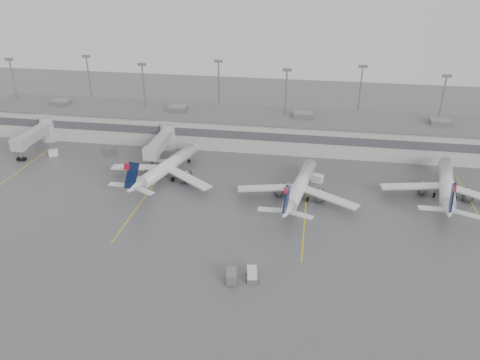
% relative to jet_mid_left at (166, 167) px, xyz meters
% --- Properties ---
extents(ground, '(260.00, 260.00, 0.00)m').
position_rel_jet_mid_left_xyz_m(ground, '(15.49, -31.67, -3.04)').
color(ground, '#535456').
rests_on(ground, ground).
extents(terminal, '(152.00, 17.00, 9.45)m').
position_rel_jet_mid_left_xyz_m(terminal, '(15.49, 26.31, 1.13)').
color(terminal, '#AFAFAA').
rests_on(terminal, ground).
extents(light_masts, '(142.40, 8.00, 20.60)m').
position_rel_jet_mid_left_xyz_m(light_masts, '(15.49, 32.08, 8.98)').
color(light_masts, gray).
rests_on(light_masts, ground).
extents(jet_bridge_left, '(4.00, 17.20, 7.00)m').
position_rel_jet_mid_left_xyz_m(jet_bridge_left, '(-40.01, 14.05, 0.82)').
color(jet_bridge_left, '#97999B').
rests_on(jet_bridge_left, ground).
extents(jet_bridge_right, '(4.00, 17.20, 7.00)m').
position_rel_jet_mid_left_xyz_m(jet_bridge_right, '(-5.01, 14.05, 0.82)').
color(jet_bridge_right, '#97999B').
rests_on(jet_bridge_right, ground).
extents(stand_markings, '(105.25, 40.00, 0.01)m').
position_rel_jet_mid_left_xyz_m(stand_markings, '(15.49, -7.67, -3.04)').
color(stand_markings, yellow).
rests_on(stand_markings, ground).
extents(jet_mid_left, '(25.96, 29.52, 9.80)m').
position_rel_jet_mid_left_xyz_m(jet_mid_left, '(0.00, 0.00, 0.00)').
color(jet_mid_left, silver).
rests_on(jet_mid_left, ground).
extents(jet_mid_right, '(26.05, 29.43, 9.58)m').
position_rel_jet_mid_left_xyz_m(jet_mid_right, '(31.31, -4.74, -0.07)').
color(jet_mid_right, silver).
rests_on(jet_mid_right, ground).
extents(jet_far_right, '(26.91, 30.44, 9.93)m').
position_rel_jet_mid_left_xyz_m(jet_far_right, '(62.69, 0.92, 0.04)').
color(jet_far_right, silver).
rests_on(jet_far_right, ground).
extents(baggage_tug, '(2.36, 3.22, 1.90)m').
position_rel_jet_mid_left_xyz_m(baggage_tug, '(25.14, -33.55, -2.31)').
color(baggage_tug, silver).
rests_on(baggage_tug, ground).
extents(baggage_cart, '(2.19, 3.21, 1.90)m').
position_rel_jet_mid_left_xyz_m(baggage_cart, '(21.94, -34.75, -2.05)').
color(baggage_cart, slate).
rests_on(baggage_cart, ground).
extents(gse_uld_a, '(2.62, 2.20, 1.58)m').
position_rel_jet_mid_left_xyz_m(gse_uld_a, '(-33.44, 8.55, -2.26)').
color(gse_uld_a, silver).
rests_on(gse_uld_a, ground).
extents(gse_uld_b, '(2.67, 2.05, 1.69)m').
position_rel_jet_mid_left_xyz_m(gse_uld_b, '(-3.04, 6.43, -2.20)').
color(gse_uld_b, silver).
rests_on(gse_uld_b, ground).
extents(gse_uld_c, '(2.94, 2.41, 1.80)m').
position_rel_jet_mid_left_xyz_m(gse_uld_c, '(35.14, 4.27, -2.15)').
color(gse_uld_c, silver).
rests_on(gse_uld_c, ground).
extents(gse_loader, '(2.58, 3.44, 1.93)m').
position_rel_jet_mid_left_xyz_m(gse_loader, '(-19.06, 11.95, -2.08)').
color(gse_loader, slate).
rests_on(gse_loader, ground).
extents(cone_a, '(0.46, 0.46, 0.73)m').
position_rel_jet_mid_left_xyz_m(cone_a, '(-39.69, 9.22, -2.68)').
color(cone_a, '#E96204').
rests_on(cone_a, ground).
extents(cone_b, '(0.48, 0.48, 0.77)m').
position_rel_jet_mid_left_xyz_m(cone_b, '(-4.73, 0.07, -2.66)').
color(cone_b, '#E96204').
rests_on(cone_b, ground).
extents(cone_c, '(0.40, 0.40, 0.63)m').
position_rel_jet_mid_left_xyz_m(cone_c, '(30.53, -0.07, -2.73)').
color(cone_c, '#E96204').
rests_on(cone_c, ground).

